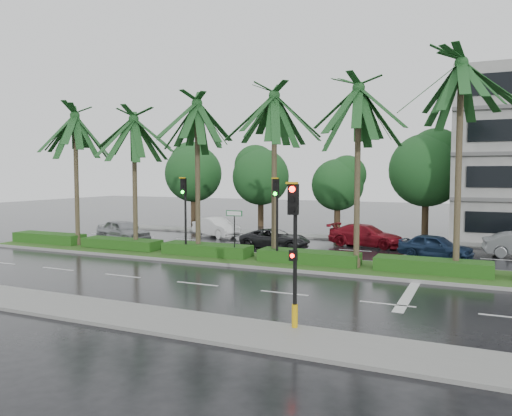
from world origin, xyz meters
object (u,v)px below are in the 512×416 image
at_px(signal_near, 294,249).
at_px(car_white, 216,227).
at_px(signal_median_left, 184,205).
at_px(car_silver, 123,231).
at_px(car_blue, 436,246).
at_px(street_sign, 234,222).
at_px(car_red, 366,235).
at_px(car_darkgrey, 275,239).

xyz_separation_m(signal_near, car_white, (-13.00, 18.69, -1.79)).
xyz_separation_m(signal_median_left, car_silver, (-7.50, 3.91, -2.23)).
bearing_deg(signal_median_left, car_blue, 23.83).
bearing_deg(street_sign, signal_median_left, -176.53).
relative_size(car_white, car_blue, 1.09).
height_order(signal_near, car_white, signal_near).
distance_m(signal_median_left, car_silver, 8.75).
height_order(car_white, car_red, car_white).
relative_size(signal_near, car_blue, 1.10).
distance_m(car_red, car_blue, 5.44).
bearing_deg(car_silver, signal_near, -111.67).
xyz_separation_m(signal_near, car_darkgrey, (-6.79, 15.15, -1.89)).
relative_size(signal_near, street_sign, 1.68).
distance_m(car_white, car_red, 11.24).
relative_size(signal_median_left, car_darkgrey, 0.99).
height_order(car_silver, car_white, car_silver).
relative_size(car_darkgrey, car_blue, 1.10).
distance_m(car_darkgrey, car_blue, 9.52).
distance_m(signal_near, car_silver, 22.23).
height_order(car_darkgrey, car_red, car_red).
relative_size(car_white, car_darkgrey, 0.98).
height_order(signal_near, car_silver, signal_near).
xyz_separation_m(car_darkgrey, car_blue, (9.52, 0.16, 0.07)).
bearing_deg(car_silver, car_red, -56.96).
bearing_deg(car_red, car_blue, -114.12).
height_order(car_white, car_darkgrey, car_white).
relative_size(car_red, car_blue, 1.23).
bearing_deg(signal_near, street_sign, 125.34).
relative_size(car_silver, car_white, 1.04).
height_order(signal_near, car_darkgrey, signal_near).
bearing_deg(signal_median_left, car_white, 108.44).
relative_size(car_white, car_red, 0.88).
bearing_deg(street_sign, car_white, 124.24).
distance_m(signal_near, car_blue, 15.66).
bearing_deg(car_white, car_blue, -77.13).
distance_m(signal_median_left, car_blue, 14.11).
distance_m(car_white, car_blue, 16.09).
xyz_separation_m(signal_near, car_blue, (2.73, 15.31, -1.83)).
relative_size(car_silver, car_darkgrey, 1.02).
bearing_deg(street_sign, car_red, 58.38).
bearing_deg(street_sign, car_silver, 160.47).
relative_size(signal_near, car_darkgrey, 0.99).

